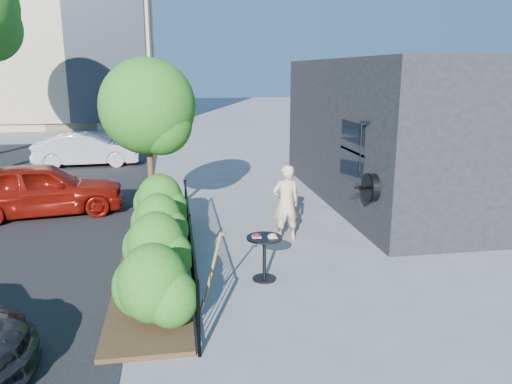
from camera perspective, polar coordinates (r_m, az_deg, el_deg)
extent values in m
plane|color=gray|center=(9.85, 1.43, -8.33)|extent=(120.00, 120.00, 0.00)
cube|color=black|center=(15.37, 18.87, 6.68)|extent=(6.00, 9.00, 4.00)
cube|color=black|center=(12.27, 10.98, 4.60)|extent=(0.04, 1.60, 1.40)
cube|color=black|center=(12.27, 11.00, 4.60)|extent=(0.05, 1.70, 0.06)
cylinder|color=black|center=(10.97, 13.08, 0.49)|extent=(0.18, 0.60, 0.60)
cylinder|color=black|center=(10.94, 12.60, 0.47)|extent=(0.03, 0.64, 0.64)
cube|color=black|center=(11.21, 12.40, 7.80)|extent=(0.25, 0.06, 0.06)
cylinder|color=black|center=(11.24, 11.87, 5.02)|extent=(0.02, 0.02, 1.05)
cylinder|color=black|center=(6.75, -6.58, -14.20)|extent=(0.05, 0.05, 1.10)
cylinder|color=black|center=(9.50, -7.52, -5.74)|extent=(0.05, 0.05, 1.10)
cylinder|color=black|center=(12.37, -8.02, -1.13)|extent=(0.05, 0.05, 1.10)
cube|color=black|center=(9.35, -7.62, -2.79)|extent=(0.03, 6.00, 0.03)
cube|color=black|center=(9.66, -7.44, -8.25)|extent=(0.03, 6.00, 0.03)
cylinder|color=black|center=(6.84, -6.63, -13.81)|extent=(0.02, 0.02, 1.04)
cylinder|color=black|center=(7.02, -6.71, -13.06)|extent=(0.02, 0.02, 1.04)
cylinder|color=black|center=(7.19, -6.79, -12.34)|extent=(0.02, 0.02, 1.04)
cylinder|color=black|center=(7.37, -6.87, -11.67)|extent=(0.02, 0.02, 1.04)
cylinder|color=black|center=(7.56, -6.94, -11.02)|extent=(0.02, 0.02, 1.04)
cylinder|color=black|center=(7.74, -7.01, -10.40)|extent=(0.02, 0.02, 1.04)
cylinder|color=black|center=(7.92, -7.08, -9.81)|extent=(0.02, 0.02, 1.04)
cylinder|color=black|center=(8.10, -7.14, -9.25)|extent=(0.02, 0.02, 1.04)
cylinder|color=black|center=(8.29, -7.20, -8.71)|extent=(0.02, 0.02, 1.04)
cylinder|color=black|center=(8.47, -7.25, -8.20)|extent=(0.02, 0.02, 1.04)
cylinder|color=black|center=(8.66, -7.31, -7.71)|extent=(0.02, 0.02, 1.04)
cylinder|color=black|center=(8.85, -7.36, -7.24)|extent=(0.02, 0.02, 1.04)
cylinder|color=black|center=(9.03, -7.41, -6.79)|extent=(0.02, 0.02, 1.04)
cylinder|color=black|center=(9.22, -7.45, -6.35)|extent=(0.02, 0.02, 1.04)
cylinder|color=black|center=(9.41, -7.50, -5.94)|extent=(0.02, 0.02, 1.04)
cylinder|color=black|center=(9.60, -7.54, -5.54)|extent=(0.02, 0.02, 1.04)
cylinder|color=black|center=(9.79, -7.58, -5.16)|extent=(0.02, 0.02, 1.04)
cylinder|color=black|center=(9.98, -7.62, -4.79)|extent=(0.02, 0.02, 1.04)
cylinder|color=black|center=(10.17, -7.66, -4.43)|extent=(0.02, 0.02, 1.04)
cylinder|color=black|center=(10.36, -7.70, -4.09)|extent=(0.02, 0.02, 1.04)
cylinder|color=black|center=(10.55, -7.73, -3.76)|extent=(0.02, 0.02, 1.04)
cylinder|color=black|center=(10.74, -7.77, -3.44)|extent=(0.02, 0.02, 1.04)
cylinder|color=black|center=(10.93, -7.80, -3.13)|extent=(0.02, 0.02, 1.04)
cylinder|color=black|center=(11.12, -7.83, -2.84)|extent=(0.02, 0.02, 1.04)
cylinder|color=black|center=(11.31, -7.86, -2.55)|extent=(0.02, 0.02, 1.04)
cylinder|color=black|center=(11.50, -7.89, -2.27)|extent=(0.02, 0.02, 1.04)
cylinder|color=black|center=(11.70, -7.92, -2.00)|extent=(0.02, 0.02, 1.04)
cylinder|color=black|center=(11.89, -7.95, -1.74)|extent=(0.02, 0.02, 1.04)
cylinder|color=black|center=(12.08, -7.98, -1.49)|extent=(0.02, 0.02, 1.04)
cylinder|color=black|center=(12.28, -8.00, -1.25)|extent=(0.02, 0.02, 1.04)
cube|color=#382616|center=(9.69, -11.61, -8.74)|extent=(1.30, 6.00, 0.08)
ellipsoid|color=#235814|center=(7.41, -11.66, -10.46)|extent=(1.10, 1.10, 1.24)
ellipsoid|color=#235814|center=(8.89, -11.30, -6.25)|extent=(1.10, 1.10, 1.24)
ellipsoid|color=#235814|center=(10.32, -11.06, -3.42)|extent=(1.10, 1.10, 1.24)
ellipsoid|color=#235814|center=(11.66, -10.89, -1.41)|extent=(1.10, 1.10, 1.24)
cylinder|color=#3F2B19|center=(12.04, -11.90, 1.47)|extent=(0.14, 0.14, 2.40)
sphere|color=#235814|center=(11.81, -12.30, 9.27)|extent=(2.20, 2.20, 2.20)
sphere|color=#235814|center=(11.63, -10.77, 7.64)|extent=(1.43, 1.43, 1.43)
cylinder|color=black|center=(8.92, 0.97, -5.25)|extent=(0.65, 0.65, 0.03)
cylinder|color=black|center=(9.05, 0.96, -7.64)|extent=(0.06, 0.06, 0.78)
cylinder|color=black|center=(9.20, 0.95, -9.86)|extent=(0.43, 0.43, 0.03)
cube|color=white|center=(8.92, 0.06, -5.12)|extent=(0.17, 0.17, 0.01)
cube|color=white|center=(8.90, 1.90, -5.17)|extent=(0.17, 0.17, 0.01)
torus|color=#4B0C27|center=(8.91, 0.06, -4.96)|extent=(0.14, 0.14, 0.05)
torus|color=tan|center=(8.89, 1.90, -5.00)|extent=(0.14, 0.14, 0.05)
imported|color=#CFAE86|center=(11.01, 3.44, -1.25)|extent=(0.66, 0.46, 1.71)
cylinder|color=brown|center=(7.82, -5.02, -8.77)|extent=(0.33, 0.05, 1.18)
cube|color=gray|center=(8.07, -6.19, -12.88)|extent=(0.08, 0.17, 0.25)
cylinder|color=brown|center=(7.64, -3.74, -4.76)|extent=(0.10, 0.10, 0.05)
imported|color=maroon|center=(14.09, -23.31, 0.34)|extent=(4.35, 2.32, 1.41)
imported|color=silver|center=(20.82, -18.78, 4.63)|extent=(4.04, 1.59, 1.31)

